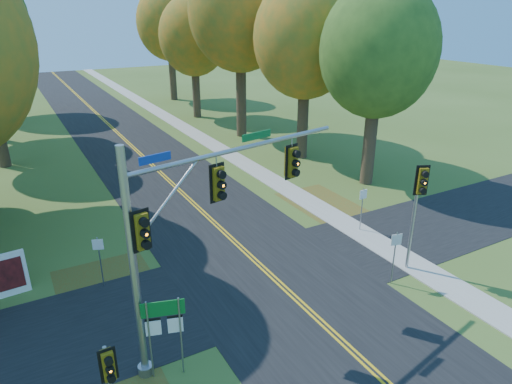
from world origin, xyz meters
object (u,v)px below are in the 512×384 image
east_signal_pole (419,192)px  info_kiosk (9,275)px  route_sign_cluster (164,323)px  traffic_mast (193,218)px

east_signal_pole → info_kiosk: (-15.61, 6.63, -2.86)m
route_sign_cluster → info_kiosk: (-4.14, 7.35, -1.08)m
traffic_mast → route_sign_cluster: (-1.41, -0.73, -2.91)m
traffic_mast → info_kiosk: bearing=118.7°
traffic_mast → east_signal_pole: size_ratio=1.66×
traffic_mast → east_signal_pole: bearing=-11.4°
east_signal_pole → route_sign_cluster: bearing=-152.0°
info_kiosk → east_signal_pole: bearing=-27.8°
route_sign_cluster → traffic_mast: bearing=44.1°
east_signal_pole → info_kiosk: size_ratio=2.65×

